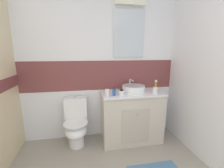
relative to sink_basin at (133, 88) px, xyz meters
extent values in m
cube|color=white|center=(-0.52, 0.28, -0.48)|extent=(3.20, 0.10, 0.85)
cube|color=brown|center=(-0.52, 0.28, 0.19)|extent=(3.20, 0.10, 0.50)
cube|color=white|center=(-0.52, 0.28, 1.02)|extent=(3.20, 0.10, 1.15)
cube|color=silver|center=(-0.03, 0.22, 0.88)|extent=(0.53, 0.02, 0.77)
cube|color=white|center=(-0.03, 0.18, 1.35)|extent=(0.50, 0.10, 0.08)
cube|color=beige|center=(-0.03, -0.02, -0.50)|extent=(0.98, 0.50, 0.82)
cube|color=white|center=(-0.03, -0.03, -0.07)|extent=(1.00, 0.52, 0.03)
cube|color=#B6AD9F|center=(-0.03, -0.27, -0.54)|extent=(0.44, 0.01, 0.57)
cylinder|color=silver|center=(-0.03, -0.29, -0.33)|extent=(0.02, 0.02, 0.03)
cylinder|color=white|center=(0.00, 0.00, 0.00)|extent=(0.37, 0.37, 0.10)
cylinder|color=#AFB1BA|center=(0.00, 0.00, 0.04)|extent=(0.30, 0.30, 0.01)
cylinder|color=silver|center=(0.00, 0.21, 0.03)|extent=(0.03, 0.03, 0.17)
cylinder|color=silver|center=(0.00, 0.11, 0.12)|extent=(0.02, 0.17, 0.02)
cylinder|color=white|center=(-0.95, -0.05, -0.82)|extent=(0.24, 0.24, 0.18)
ellipsoid|color=white|center=(-0.95, -0.09, -0.62)|extent=(0.34, 0.42, 0.22)
cylinder|color=white|center=(-0.95, -0.09, -0.49)|extent=(0.37, 0.37, 0.02)
cube|color=white|center=(-0.95, 0.12, -0.33)|extent=(0.36, 0.17, 0.36)
cylinder|color=silver|center=(-0.95, 0.12, -0.14)|extent=(0.04, 0.04, 0.02)
cylinder|color=white|center=(0.30, -0.16, -0.01)|extent=(0.07, 0.07, 0.10)
cylinder|color=gold|center=(0.32, -0.17, 0.06)|extent=(0.02, 0.03, 0.17)
cube|color=white|center=(0.32, -0.17, 0.14)|extent=(0.01, 0.02, 0.03)
cylinder|color=gold|center=(0.29, -0.17, 0.06)|extent=(0.02, 0.02, 0.18)
cube|color=white|center=(0.29, -0.17, 0.15)|extent=(0.01, 0.02, 0.03)
cylinder|color=white|center=(-0.46, -0.18, 0.00)|extent=(0.06, 0.06, 0.11)
cylinder|color=#262626|center=(-0.46, -0.18, 0.07)|extent=(0.01, 0.01, 0.04)
cylinder|color=#262626|center=(-0.46, -0.19, 0.09)|extent=(0.01, 0.02, 0.01)
cylinder|color=#2659B2|center=(-0.36, -0.16, 0.00)|extent=(0.05, 0.05, 0.11)
cylinder|color=black|center=(-0.36, -0.16, 0.06)|extent=(0.03, 0.03, 0.02)
cylinder|color=white|center=(-0.25, -0.17, -0.02)|extent=(0.08, 0.08, 0.07)
cylinder|color=black|center=(-0.25, -0.17, 0.03)|extent=(0.06, 0.06, 0.02)
camera|label=1|loc=(-0.78, -2.27, 0.59)|focal=23.81mm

